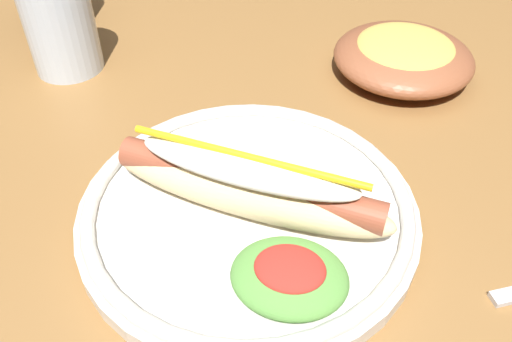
% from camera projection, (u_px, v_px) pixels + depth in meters
% --- Properties ---
extents(dining_table, '(1.21, 0.80, 0.74)m').
position_uv_depth(dining_table, '(239.00, 195.00, 0.64)').
color(dining_table, olive).
rests_on(dining_table, ground_plane).
extents(hot_dog_plate, '(0.29, 0.29, 0.08)m').
position_uv_depth(hot_dog_plate, '(250.00, 206.00, 0.44)').
color(hot_dog_plate, silver).
rests_on(hot_dog_plate, dining_table).
extents(water_cup, '(0.08, 0.08, 0.11)m').
position_uv_depth(water_cup, '(60.00, 26.00, 0.61)').
color(water_cup, silver).
rests_on(water_cup, dining_table).
extents(side_bowl, '(0.16, 0.16, 0.05)m').
position_uv_depth(side_bowl, '(404.00, 55.00, 0.61)').
color(side_bowl, brown).
rests_on(side_bowl, dining_table).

